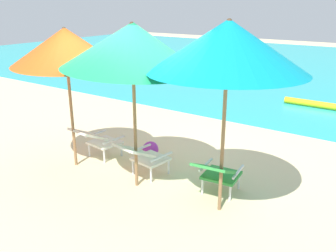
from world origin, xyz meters
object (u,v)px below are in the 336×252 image
Objects in this scene: lounge_chair_right at (218,172)px; lounge_chair_center at (143,155)px; beach_umbrella_left at (66,47)px; swim_buoy at (313,104)px; beach_umbrella_center at (132,46)px; beach_umbrella_right at (228,46)px; beach_ball at (150,149)px; lounge_chair_left at (97,139)px.

lounge_chair_center is at bearing -174.09° from lounge_chair_right.
swim_buoy is at bearing 67.79° from beach_umbrella_left.
beach_umbrella_right reaches higher than beach_umbrella_center.
lounge_chair_center reaches higher than swim_buoy.
beach_umbrella_left reaches higher than swim_buoy.
beach_umbrella_center reaches higher than beach_ball.
beach_umbrella_right reaches higher than lounge_chair_center.
beach_umbrella_right is (0.22, -6.23, 2.19)m from swim_buoy.
beach_umbrella_right is at bearing -6.37° from lounge_chair_center.
beach_ball is at bearing 49.10° from beach_umbrella_left.
lounge_chair_center is (-1.28, -6.06, 0.31)m from swim_buoy.
swim_buoy is at bearing 79.28° from beach_umbrella_center.
beach_umbrella_right reaches higher than swim_buoy.
beach_umbrella_right is at bearing -25.42° from beach_ball.
beach_umbrella_left is at bearing -130.90° from beach_ball.
lounge_chair_right is 0.38× the size of beach_umbrella_left.
lounge_chair_right is at bearing -19.49° from beach_ball.
lounge_chair_left is at bearing 174.04° from beach_umbrella_right.
lounge_chair_left is at bearing -179.43° from lounge_chair_right.
lounge_chair_left is 0.38× the size of beach_umbrella_left.
lounge_chair_center is 0.33× the size of beach_umbrella_center.
lounge_chair_center is 0.89m from beach_ball.
lounge_chair_center is 1.02× the size of lounge_chair_right.
lounge_chair_right is 0.32× the size of beach_umbrella_center.
lounge_chair_left is 3.28m from beach_umbrella_right.
beach_umbrella_left is 7.94× the size of beach_ball.
beach_umbrella_center reaches higher than lounge_chair_center.
beach_umbrella_right reaches higher than beach_umbrella_left.
lounge_chair_left is (-2.44, -5.95, 0.31)m from swim_buoy.
lounge_chair_right is 1.84m from beach_ball.
lounge_chair_center is 0.34× the size of beach_umbrella_right.
lounge_chair_left reaches higher than swim_buoy.
beach_umbrella_center is at bearing -17.18° from lounge_chair_left.
lounge_chair_right is 0.33× the size of beach_umbrella_right.
beach_umbrella_left is (-2.62, -0.43, 1.70)m from lounge_chair_right.
beach_umbrella_center reaches higher than swim_buoy.
lounge_chair_left is 1.76m from beach_umbrella_left.
lounge_chair_left is at bearing 162.82° from beach_umbrella_center.
swim_buoy is 1.73× the size of lounge_chair_left.
beach_umbrella_left reaches higher than beach_ball.
lounge_chair_right reaches higher than swim_buoy.
beach_umbrella_center reaches higher than lounge_chair_left.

